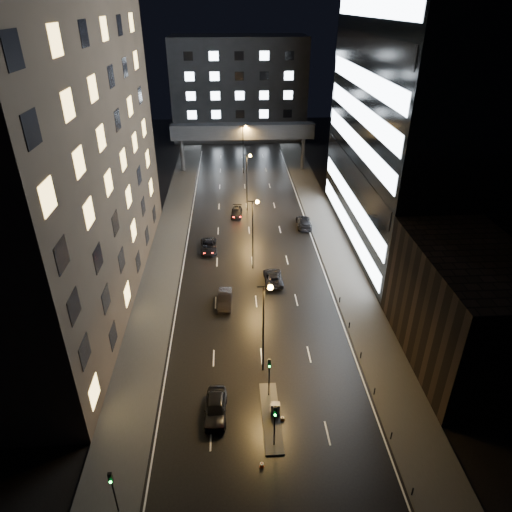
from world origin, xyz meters
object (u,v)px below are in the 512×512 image
object	(u,v)px
car_away_d	(237,212)
utility_cabinet	(275,409)
car_away_a	(216,407)
car_away_b	(225,299)
car_toward_a	(273,277)
car_toward_b	(304,222)
car_away_c	(209,246)

from	to	relation	value
car_away_d	utility_cabinet	distance (m)	43.64
car_away_a	car_away_b	size ratio (longest dim) A/B	1.04
car_toward_a	utility_cabinet	world-z (taller)	utility_cabinet
car_away_d	car_toward_b	bearing A→B (deg)	-19.32
car_away_c	car_toward_b	xyz separation A→B (m)	(15.25, 7.35, 0.10)
car_away_d	car_toward_a	distance (m)	21.91
car_away_a	car_toward_b	size ratio (longest dim) A/B	0.87
car_toward_a	car_away_a	bearing A→B (deg)	71.36
car_away_a	car_away_c	world-z (taller)	car_away_a
car_toward_a	car_away_c	bearing A→B (deg)	-46.84
car_away_b	car_toward_b	world-z (taller)	car_toward_b
utility_cabinet	car_away_a	bearing A→B (deg)	-179.60
car_toward_b	car_toward_a	bearing A→B (deg)	70.96
car_toward_a	car_toward_b	distance (m)	17.73
car_away_b	car_toward_b	distance (m)	24.85
car_away_c	car_away_d	distance (m)	13.07
car_toward_b	utility_cabinet	distance (m)	39.47
car_away_b	car_toward_a	bearing A→B (deg)	39.74
utility_cabinet	car_away_b	bearing A→B (deg)	109.59
car_away_a	car_toward_b	xyz separation A→B (m)	(13.61, 38.17, -0.02)
car_toward_b	utility_cabinet	xyz separation A→B (m)	(-8.30, -38.59, -0.01)
car_away_a	car_toward_b	world-z (taller)	car_away_a
car_away_a	car_toward_a	distance (m)	22.81
car_away_b	car_away_d	distance (m)	26.32
car_away_d	car_away_b	bearing A→B (deg)	-88.99
car_toward_a	car_toward_b	world-z (taller)	car_toward_b
car_away_c	utility_cabinet	distance (m)	32.00
car_away_d	car_toward_b	world-z (taller)	car_toward_b
car_away_a	car_away_d	xyz separation A→B (m)	(2.72, 43.14, -0.18)
car_away_a	car_toward_a	size ratio (longest dim) A/B	0.97
car_away_d	car_toward_b	distance (m)	11.97
car_away_a	car_away_c	size ratio (longest dim) A/B	0.95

